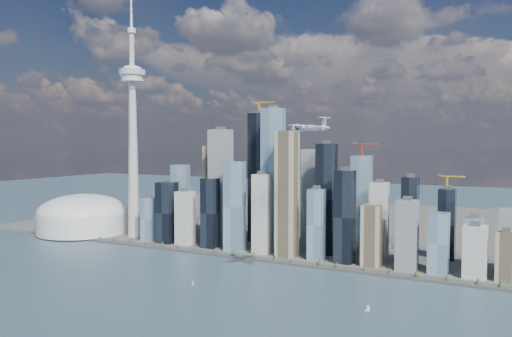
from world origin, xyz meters
The scene contains 10 objects.
ground centered at (0.00, 0.00, 0.00)m, with size 4000.00×4000.00×0.00m, color #344B5B.
seawall centered at (0.00, 250.00, 2.00)m, with size 1100.00×22.00×4.00m, color #383838.
land centered at (0.00, 700.00, 1.50)m, with size 1400.00×900.00×3.00m, color #4C4C47.
shoreline_trees centered at (0.00, 250.00, 8.78)m, with size 960.53×7.20×8.80m.
skyscraper_cluster centered at (59.61, 336.81, 90.24)m, with size 736.00×142.00×288.68m.
needle_tower centered at (-300.00, 310.00, 235.84)m, with size 56.00×56.00×550.50m.
dome_stadium centered at (-440.00, 300.00, 39.44)m, with size 200.00×200.00×86.00m.
airplane centered at (176.38, 119.52, 226.56)m, with size 69.74×62.62×17.91m.
sailboat_west centered at (16.39, 71.13, 2.68)m, with size 6.01×2.97×8.36m.
sailboat_east centered at (270.39, 76.34, 3.02)m, with size 6.81×2.25×9.43m.
Camera 1 is at (422.85, -520.55, 206.40)m, focal length 35.00 mm.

